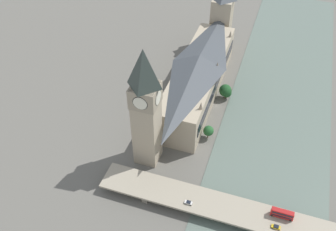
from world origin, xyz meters
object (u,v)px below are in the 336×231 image
object	(u,v)px
parliament_hall	(199,76)
clock_tower	(146,107)
double_decker_bus_rear	(282,214)
car_northbound_lead	(276,227)
car_southbound_lead	(188,203)
victoria_tower	(221,19)
road_bridge	(260,218)

from	to	relation	value
parliament_hall	clock_tower	bearing A→B (deg)	79.71
double_decker_bus_rear	car_northbound_lead	size ratio (longest dim) A/B	2.55
clock_tower	double_decker_bus_rear	size ratio (longest dim) A/B	6.78
double_decker_bus_rear	parliament_hall	bearing A→B (deg)	-52.35
car_northbound_lead	car_southbound_lead	bearing A→B (deg)	0.24
victoria_tower	road_bridge	size ratio (longest dim) A/B	0.31
parliament_hall	victoria_tower	size ratio (longest dim) A/B	2.11
car_southbound_lead	road_bridge	bearing A→B (deg)	-173.98
road_bridge	double_decker_bus_rear	world-z (taller)	double_decker_bus_rear
victoria_tower	parliament_hall	bearing A→B (deg)	90.05
double_decker_bus_rear	car_northbound_lead	world-z (taller)	double_decker_bus_rear
road_bridge	car_southbound_lead	bearing A→B (deg)	6.02
road_bridge	car_southbound_lead	world-z (taller)	car_southbound_lead
parliament_hall	road_bridge	distance (m)	101.95
road_bridge	double_decker_bus_rear	size ratio (longest dim) A/B	15.26
parliament_hall	road_bridge	bearing A→B (deg)	122.28
car_northbound_lead	car_southbound_lead	xyz separation A→B (m)	(42.19, 0.18, -0.01)
victoria_tower	car_southbound_lead	xyz separation A→B (m)	(-19.66, 153.71, -16.89)
clock_tower	car_southbound_lead	world-z (taller)	clock_tower
clock_tower	car_southbound_lead	xyz separation A→B (m)	(-31.08, 26.10, -31.69)
double_decker_bus_rear	car_southbound_lead	size ratio (longest dim) A/B	2.74
parliament_hall	clock_tower	world-z (taller)	clock_tower
clock_tower	double_decker_bus_rear	distance (m)	82.95
road_bridge	car_northbound_lead	bearing A→B (deg)	155.76
parliament_hall	clock_tower	xyz separation A→B (m)	(11.47, 63.22, 22.21)
parliament_hall	car_southbound_lead	distance (m)	91.93
road_bridge	car_northbound_lead	distance (m)	8.60
clock_tower	car_southbound_lead	distance (m)	51.49
parliament_hall	victoria_tower	distance (m)	64.82
parliament_hall	double_decker_bus_rear	bearing A→B (deg)	127.65
victoria_tower	clock_tower	bearing A→B (deg)	84.89
clock_tower	road_bridge	xyz separation A→B (m)	(-65.59, 22.46, -33.38)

